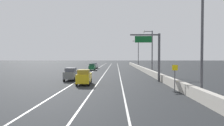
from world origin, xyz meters
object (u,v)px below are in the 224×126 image
lamp_post_right_near (199,38)px  speed_advisory_sign (175,76)px  lamp_post_right_second (151,49)px  car_yellow_1 (84,77)px  lamp_post_right_third (138,52)px  car_green_0 (92,67)px  overhead_sign_gantry (154,51)px  car_silver_3 (95,66)px  car_gray_2 (71,74)px

lamp_post_right_near → speed_advisory_sign: bearing=108.1°
lamp_post_right_second → car_yellow_1: 20.72m
lamp_post_right_near → lamp_post_right_third: bearing=90.0°
lamp_post_right_near → car_green_0: bearing=110.0°
speed_advisory_sign → lamp_post_right_third: bearing=88.7°
overhead_sign_gantry → car_yellow_1: (-10.41, -3.39, -3.68)m
lamp_post_right_second → car_silver_3: 27.88m
lamp_post_right_third → car_silver_3: lamp_post_right_third is taller
speed_advisory_sign → car_yellow_1: bearing=151.3°
lamp_post_right_second → speed_advisory_sign: bearing=-93.3°
car_silver_3 → car_gray_2: bearing=-90.2°
car_yellow_1 → lamp_post_right_third: bearing=74.0°
speed_advisory_sign → lamp_post_right_third: 47.90m
car_green_0 → overhead_sign_gantry: bearing=-64.4°
lamp_post_right_second → car_green_0: (-14.62, 14.18, -4.62)m
overhead_sign_gantry → speed_advisory_sign: size_ratio=2.50×
lamp_post_right_second → car_yellow_1: bearing=-126.8°
lamp_post_right_third → car_green_0: (-14.46, -11.42, -4.62)m
lamp_post_right_near → car_yellow_1: bearing=141.9°
lamp_post_right_third → car_gray_2: (-14.90, -36.76, -4.54)m
lamp_post_right_near → lamp_post_right_second: (0.12, 25.60, 0.00)m
lamp_post_right_third → car_silver_3: (-14.76, -2.49, -4.58)m
lamp_post_right_third → car_green_0: 18.99m
lamp_post_right_near → car_gray_2: 21.27m
car_green_0 → lamp_post_right_second: bearing=-44.1°
lamp_post_right_near → car_silver_3: bearing=106.9°
lamp_post_right_second → car_gray_2: lamp_post_right_second is taller
car_gray_2 → car_silver_3: car_gray_2 is taller
speed_advisory_sign → lamp_post_right_third: (1.10, 47.73, 3.82)m
car_green_0 → car_yellow_1: (2.51, -30.37, 0.09)m
overhead_sign_gantry → lamp_post_right_third: bearing=87.7°
speed_advisory_sign → car_green_0: 38.70m
speed_advisory_sign → lamp_post_right_near: (1.13, -3.47, 3.82)m
lamp_post_right_third → car_silver_3: bearing=-170.4°
lamp_post_right_second → lamp_post_right_third: bearing=90.4°
car_green_0 → speed_advisory_sign: bearing=-69.8°
speed_advisory_sign → lamp_post_right_near: size_ratio=0.31×
car_yellow_1 → car_gray_2: size_ratio=1.04×
speed_advisory_sign → overhead_sign_gantry: bearing=92.7°
car_silver_3 → car_yellow_1: bearing=-85.9°
overhead_sign_gantry → car_gray_2: overhead_sign_gantry is taller
lamp_post_right_near → car_silver_3: size_ratio=2.17×
overhead_sign_gantry → lamp_post_right_second: lamp_post_right_second is taller
speed_advisory_sign → car_green_0: bearing=110.2°
overhead_sign_gantry → lamp_post_right_near: bearing=-83.0°
car_yellow_1 → car_silver_3: car_yellow_1 is taller
speed_advisory_sign → lamp_post_right_near: bearing=-71.9°
overhead_sign_gantry → car_green_0: bearing=115.6°
lamp_post_right_second → car_silver_3: (-14.92, 23.11, -4.58)m
overhead_sign_gantry → car_green_0: size_ratio=1.84×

